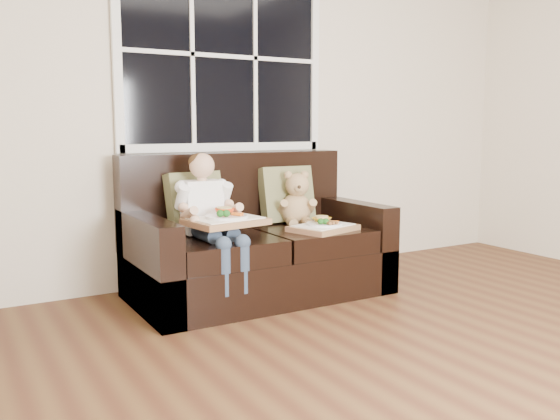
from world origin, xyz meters
TOP-DOWN VIEW (x-y plane):
  - window_back at (-0.52, 2.48)m, footprint 1.62×0.04m
  - loveseat at (-0.52, 2.02)m, footprint 1.70×0.92m
  - pillow_left at (-0.89, 2.17)m, footprint 0.41×0.23m
  - pillow_right at (-0.17, 2.17)m, footprint 0.41×0.19m
  - child at (-0.91, 1.90)m, footprint 0.36×0.59m
  - teddy_bear at (-0.16, 2.04)m, footprint 0.28×0.33m
  - tray_left at (-0.86, 1.75)m, footprint 0.50×0.41m
  - tray_right at (-0.15, 1.71)m, footprint 0.49×0.42m

SIDE VIEW (x-z plane):
  - loveseat at x=-0.52m, z-range -0.17..0.79m
  - tray_right at x=-0.15m, z-range 0.43..0.53m
  - tray_left at x=-0.86m, z-range 0.52..0.63m
  - teddy_bear at x=-0.16m, z-range 0.41..0.81m
  - child at x=-0.91m, z-range 0.23..1.04m
  - pillow_left at x=-0.89m, z-range 0.44..0.85m
  - pillow_right at x=-0.17m, z-range 0.44..0.86m
  - window_back at x=-0.52m, z-range 0.96..2.33m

